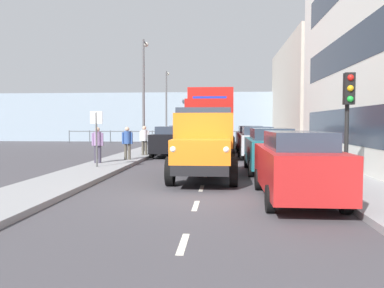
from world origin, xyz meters
name	(u,v)px	position (x,y,z in m)	size (l,w,h in m)	color
ground_plane	(210,162)	(0.00, -8.67, 0.00)	(80.00, 80.00, 0.00)	#423F44
sidewalk_left	(302,161)	(-4.43, -8.67, 0.07)	(2.09, 35.06, 0.15)	gray
sidewalk_right	(121,160)	(4.43, -8.67, 0.07)	(2.09, 35.06, 0.15)	gray
road_centreline_markings	(209,165)	(0.00, -7.57, 0.00)	(0.12, 30.25, 0.01)	silver
building_far_block	(332,95)	(-9.34, -22.07, 4.14)	(7.73, 14.52, 8.28)	beige
sea_horizon	(217,117)	(0.00, -29.20, 2.50)	(80.00, 0.80, 5.00)	#8C9EAD
seawall_railing	(216,134)	(0.00, -25.60, 0.92)	(28.08, 0.08, 1.20)	#4C5156
truck_vintage_orange	(204,145)	(0.02, -2.77, 1.18)	(2.17, 5.64, 2.43)	black
lorry_cargo_red	(211,120)	(0.08, -12.82, 2.08)	(2.58, 8.20, 3.87)	red
car_red_kerbside_near	(296,165)	(-2.43, 0.51, 0.90)	(1.76, 4.57, 1.72)	#B21E1E
car_teal_kerbside_1	(270,149)	(-2.43, -4.97, 0.90)	(1.80, 4.52, 1.72)	#1E6670
car_silver_kerbside_2	(257,142)	(-2.43, -10.88, 0.89)	(1.90, 3.93, 1.72)	#B7BABF
car_maroon_kerbside_3	(250,138)	(-2.43, -16.19, 0.90)	(1.89, 4.24, 1.72)	maroon
car_black_oppositeside_0	(170,141)	(2.43, -11.84, 0.90)	(1.80, 4.28, 1.72)	black
car_navy_oppositeside_1	(182,137)	(2.43, -18.11, 0.90)	(1.97, 4.59, 1.72)	navy
pedestrian_with_bag	(98,142)	(4.92, -6.50, 1.08)	(0.53, 0.34, 1.59)	#383342
pedestrian_couple_b	(127,141)	(3.99, -8.15, 1.07)	(0.53, 0.34, 1.58)	#4C473D
pedestrian_strolling	(144,138)	(3.71, -10.84, 1.09)	(0.53, 0.34, 1.61)	#4C473D
traffic_light_near	(348,104)	(-4.20, -1.21, 2.47)	(0.28, 0.41, 3.20)	black
lamp_post_promenade	(144,86)	(4.37, -14.00, 4.27)	(0.32, 1.14, 6.98)	#59595B
lamp_post_far	(167,100)	(4.60, -25.36, 4.02)	(0.32, 1.14, 6.51)	#59595B
street_sign	(96,129)	(4.47, -5.03, 1.68)	(0.50, 0.07, 2.25)	#4C4C4C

